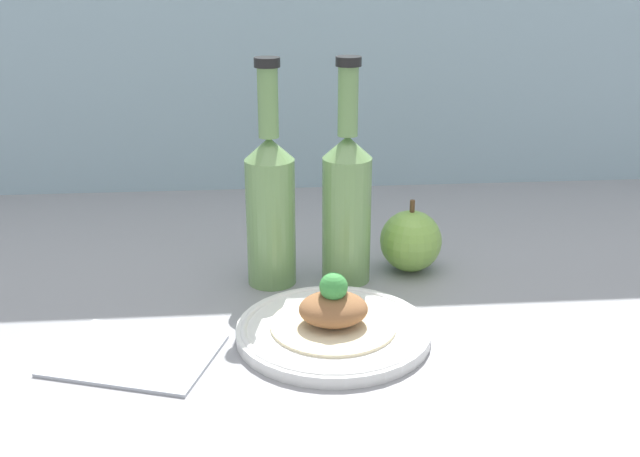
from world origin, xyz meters
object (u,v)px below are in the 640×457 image
Objects in this scene: cider_bottle_left at (270,203)px; plated_food at (333,311)px; plate at (333,330)px; cider_bottle_right at (346,201)px; apple at (411,241)px.

plated_food is at bearing -67.52° from cider_bottle_left.
cider_bottle_right is (3.29, 16.38, 10.49)cm from plate.
plate is 23.17cm from apple.
plated_food reaches higher than plate.
plate is 1.54× the size of plated_food.
plated_food is 18.51cm from cider_bottle_right.
cider_bottle_right is 12.14cm from apple.
plate is at bearing -67.52° from cider_bottle_left.
cider_bottle_left reaches higher than plate.
plated_food is 0.49× the size of cider_bottle_right.
cider_bottle_left is (-6.78, 16.38, 10.49)cm from plate.
plated_food is 19.43cm from cider_bottle_left.
plated_food is 22.93cm from apple.
plate is 2.20× the size of apple.
apple is at bearing 55.75° from plated_food.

